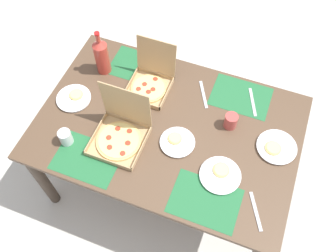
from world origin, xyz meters
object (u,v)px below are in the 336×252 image
(pizza_box_corner_right, at_px, (150,82))
(plate_middle, at_px, (276,147))
(plate_near_right, at_px, (220,175))
(plate_far_right, at_px, (177,142))
(pizza_box_edge_far, at_px, (120,133))
(cup_clear_left, at_px, (66,137))
(cup_dark, at_px, (231,121))
(plate_far_left, at_px, (74,98))
(soda_bottle, at_px, (102,56))

(pizza_box_corner_right, relative_size, plate_middle, 1.26)
(plate_near_right, xyz_separation_m, plate_far_right, (-0.29, 0.11, 0.00))
(plate_far_right, bearing_deg, plate_middle, 17.32)
(pizza_box_edge_far, distance_m, cup_clear_left, 0.31)
(pizza_box_edge_far, distance_m, plate_middle, 0.88)
(pizza_box_edge_far, height_order, plate_far_right, pizza_box_edge_far)
(pizza_box_corner_right, distance_m, cup_dark, 0.56)
(pizza_box_edge_far, relative_size, plate_near_right, 1.45)
(plate_far_left, distance_m, cup_dark, 0.96)
(plate_middle, relative_size, plate_far_right, 1.13)
(pizza_box_corner_right, height_order, plate_middle, pizza_box_corner_right)
(pizza_box_edge_far, xyz_separation_m, plate_near_right, (0.60, -0.03, -0.04))
(plate_near_right, relative_size, cup_clear_left, 2.42)
(pizza_box_edge_far, distance_m, plate_near_right, 0.60)
(pizza_box_corner_right, height_order, plate_near_right, pizza_box_corner_right)
(pizza_box_edge_far, height_order, plate_far_left, pizza_box_edge_far)
(plate_middle, height_order, cup_clear_left, cup_clear_left)
(plate_far_left, bearing_deg, cup_dark, 9.32)
(plate_near_right, height_order, plate_far_left, same)
(plate_far_left, bearing_deg, pizza_box_edge_far, -20.88)
(plate_near_right, bearing_deg, plate_far_right, 159.31)
(plate_near_right, xyz_separation_m, cup_clear_left, (-0.88, -0.11, 0.04))
(pizza_box_edge_far, relative_size, cup_dark, 3.47)
(soda_bottle, bearing_deg, plate_middle, -8.70)
(plate_near_right, relative_size, plate_far_left, 1.07)
(pizza_box_edge_far, xyz_separation_m, plate_far_right, (0.31, 0.08, -0.04))
(plate_far_left, bearing_deg, cup_clear_left, -69.02)
(soda_bottle, bearing_deg, cup_dark, -8.01)
(plate_far_left, distance_m, plate_middle, 1.24)
(plate_near_right, bearing_deg, pizza_box_edge_far, 177.34)
(cup_clear_left, bearing_deg, plate_middle, 18.69)
(soda_bottle, height_order, cup_clear_left, soda_bottle)
(plate_middle, bearing_deg, soda_bottle, 171.30)
(pizza_box_edge_far, bearing_deg, plate_near_right, -2.66)
(pizza_box_edge_far, bearing_deg, pizza_box_corner_right, 87.72)
(pizza_box_corner_right, xyz_separation_m, plate_middle, (0.83, -0.16, -0.04))
(soda_bottle, relative_size, cup_dark, 3.42)
(plate_far_right, bearing_deg, cup_clear_left, -160.09)
(plate_middle, bearing_deg, plate_far_right, -162.68)
(soda_bottle, bearing_deg, pizza_box_edge_far, -53.67)
(plate_middle, distance_m, plate_far_right, 0.56)
(pizza_box_edge_far, distance_m, plate_far_left, 0.41)
(plate_far_left, height_order, plate_far_right, same)
(pizza_box_edge_far, height_order, cup_dark, pizza_box_edge_far)
(pizza_box_corner_right, bearing_deg, plate_near_right, -36.61)
(pizza_box_edge_far, bearing_deg, soda_bottle, 126.33)
(plate_near_right, bearing_deg, soda_bottle, 153.63)
(pizza_box_corner_right, height_order, soda_bottle, soda_bottle)
(plate_far_left, height_order, plate_middle, same)
(plate_far_right, bearing_deg, plate_far_left, 174.60)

